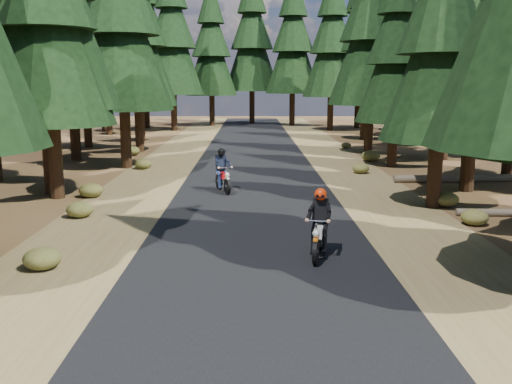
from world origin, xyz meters
TOP-DOWN VIEW (x-y plane):
  - ground at (0.00, 0.00)m, footprint 120.00×120.00m
  - road at (0.00, 5.00)m, footprint 6.00×100.00m
  - shoulder_l at (-4.60, 5.00)m, footprint 3.20×100.00m
  - shoulder_r at (4.60, 5.00)m, footprint 3.20×100.00m
  - pine_forest at (-0.02, 21.05)m, footprint 34.59×55.08m
  - log_near at (8.72, 9.48)m, footprint 5.59×0.62m
  - log_far at (8.12, 3.05)m, footprint 3.49×0.50m
  - understory_shrubs at (0.56, 7.95)m, footprint 14.66×31.38m
  - rider_lead at (1.49, -1.22)m, footprint 0.98×1.95m
  - rider_follow at (-1.23, 7.30)m, footprint 1.13×1.96m

SIDE VIEW (x-z plane):
  - ground at x=0.00m, z-range 0.00..0.00m
  - shoulder_l at x=-4.60m, z-range 0.00..0.01m
  - shoulder_r at x=4.60m, z-range 0.00..0.01m
  - road at x=0.00m, z-range 0.00..0.01m
  - log_far at x=8.12m, z-range 0.00..0.24m
  - log_near at x=8.72m, z-range 0.00..0.32m
  - understory_shrubs at x=0.56m, z-range -0.05..0.56m
  - rider_lead at x=1.49m, z-range -0.27..1.39m
  - rider_follow at x=-1.23m, z-range -0.27..1.40m
  - pine_forest at x=-0.02m, z-range -0.27..16.05m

